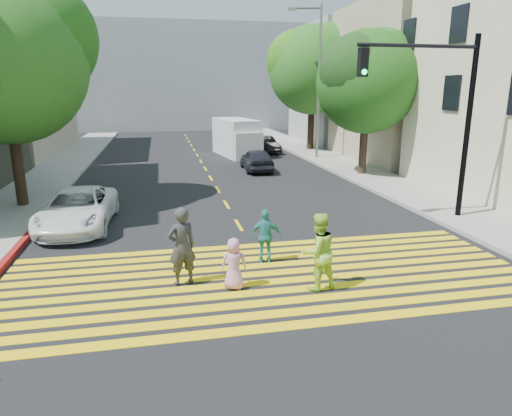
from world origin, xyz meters
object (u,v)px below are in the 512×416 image
object	(u,v)px
pedestrian_child	(234,264)
white_van	(237,139)
white_sedan	(78,209)
dark_car_near	(257,160)
tree_left	(6,53)
pedestrian_woman	(318,252)
pedestrian_man	(182,246)
dark_car_parked	(264,145)
tree_right_far	(314,65)
tree_right_near	(368,76)
traffic_signal	(440,103)
pedestrian_extra	(266,236)
silver_car	(235,137)

from	to	relation	value
pedestrian_child	white_van	xyz separation A→B (m)	(3.83, 22.23, 0.59)
white_sedan	dark_car_near	bearing A→B (deg)	52.14
tree_left	pedestrian_woman	size ratio (longest dim) A/B	4.70
pedestrian_man	dark_car_near	distance (m)	16.19
dark_car_parked	tree_left	bearing A→B (deg)	-142.13
tree_right_far	pedestrian_child	distance (m)	26.38
pedestrian_child	pedestrian_woman	bearing A→B (deg)	-178.31
tree_right_near	dark_car_parked	size ratio (longest dim) A/B	2.09
pedestrian_man	dark_car_near	world-z (taller)	pedestrian_man
pedestrian_man	dark_car_parked	xyz separation A→B (m)	(7.25, 22.84, -0.36)
white_sedan	traffic_signal	world-z (taller)	traffic_signal
tree_left	dark_car_near	xyz separation A→B (m)	(10.97, 6.48, -5.32)
pedestrian_woman	dark_car_near	xyz separation A→B (m)	(1.94, 16.32, -0.29)
pedestrian_man	dark_car_near	xyz separation A→B (m)	(5.09, 15.37, -0.32)
tree_left	tree_right_far	size ratio (longest dim) A/B	0.94
pedestrian_child	pedestrian_extra	distance (m)	1.91
white_van	traffic_signal	distance (m)	18.60
tree_right_near	silver_car	size ratio (longest dim) A/B	1.85
tree_right_far	dark_car_near	bearing A→B (deg)	-127.33
pedestrian_man	silver_car	world-z (taller)	pedestrian_man
white_sedan	traffic_signal	bearing A→B (deg)	-5.43
pedestrian_woman	dark_car_near	size ratio (longest dim) A/B	0.49
pedestrian_woman	silver_car	xyz separation A→B (m)	(2.76, 29.48, -0.33)
pedestrian_extra	silver_car	size ratio (longest dim) A/B	0.36
pedestrian_extra	white_van	size ratio (longest dim) A/B	0.26
white_sedan	dark_car_near	world-z (taller)	white_sedan
pedestrian_woman	silver_car	world-z (taller)	pedestrian_woman
tree_right_far	white_van	distance (m)	8.10
pedestrian_woman	tree_right_near	bearing A→B (deg)	-131.13
tree_left	white_sedan	bearing A→B (deg)	-52.44
tree_right_near	dark_car_parked	distance (m)	11.69
white_van	pedestrian_child	bearing A→B (deg)	-108.90
pedestrian_extra	traffic_signal	distance (m)	8.08
tree_right_near	dark_car_near	xyz separation A→B (m)	(-5.43, 2.72, -4.65)
dark_car_parked	white_van	world-z (taller)	white_van
tree_left	dark_car_parked	xyz separation A→B (m)	(13.14, 13.95, -5.36)
tree_left	pedestrian_man	distance (m)	11.77
silver_car	dark_car_parked	distance (m)	5.84
silver_car	dark_car_parked	bearing A→B (deg)	112.08
pedestrian_child	pedestrian_extra	world-z (taller)	pedestrian_extra
dark_car_near	dark_car_parked	world-z (taller)	dark_car_near
pedestrian_extra	tree_right_far	bearing A→B (deg)	-100.35
pedestrian_woman	white_sedan	distance (m)	9.13
tree_left	tree_right_near	distance (m)	16.85
tree_right_far	white_sedan	world-z (taller)	tree_right_far
dark_car_near	silver_car	world-z (taller)	dark_car_near
dark_car_parked	pedestrian_child	bearing A→B (deg)	-113.39
dark_car_near	pedestrian_extra	bearing A→B (deg)	80.85
tree_left	white_van	xyz separation A→B (m)	(10.90, 12.81, -4.75)
pedestrian_extra	dark_car_parked	distance (m)	22.40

